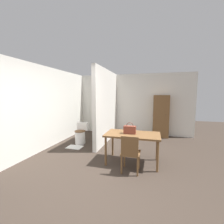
% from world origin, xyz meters
% --- Properties ---
extents(ground_plane, '(16.00, 16.00, 0.00)m').
position_xyz_m(ground_plane, '(0.00, 0.00, 0.00)').
color(ground_plane, '#382D26').
extents(wall_back, '(5.18, 0.12, 2.50)m').
position_xyz_m(wall_back, '(0.00, 3.85, 1.25)').
color(wall_back, silver).
rests_on(wall_back, ground_plane).
extents(wall_left, '(0.12, 4.79, 2.50)m').
position_xyz_m(wall_left, '(-2.15, 1.89, 1.25)').
color(wall_left, silver).
rests_on(wall_left, ground_plane).
extents(partition_wall, '(0.12, 2.39, 2.50)m').
position_xyz_m(partition_wall, '(-0.55, 2.59, 1.25)').
color(partition_wall, silver).
rests_on(partition_wall, ground_plane).
extents(dining_table, '(1.28, 0.73, 0.72)m').
position_xyz_m(dining_table, '(0.58, 1.05, 0.65)').
color(dining_table, brown).
rests_on(dining_table, ground_plane).
extents(wooden_chair, '(0.39, 0.39, 0.82)m').
position_xyz_m(wooden_chair, '(0.60, 0.56, 0.45)').
color(wooden_chair, brown).
rests_on(wooden_chair, ground_plane).
extents(toilet, '(0.39, 0.51, 0.68)m').
position_xyz_m(toilet, '(-1.32, 2.08, 0.31)').
color(toilet, white).
rests_on(toilet, ground_plane).
extents(handbag, '(0.29, 0.13, 0.27)m').
position_xyz_m(handbag, '(0.51, 1.04, 0.82)').
color(handbag, brown).
rests_on(handbag, dining_table).
extents(wooden_cabinet, '(0.59, 0.37, 1.64)m').
position_xyz_m(wooden_cabinet, '(1.33, 3.59, 0.82)').
color(wooden_cabinet, brown).
rests_on(wooden_cabinet, ground_plane).
extents(bath_mat, '(0.48, 0.35, 0.01)m').
position_xyz_m(bath_mat, '(-1.32, 1.64, 0.01)').
color(bath_mat, silver).
rests_on(bath_mat, ground_plane).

